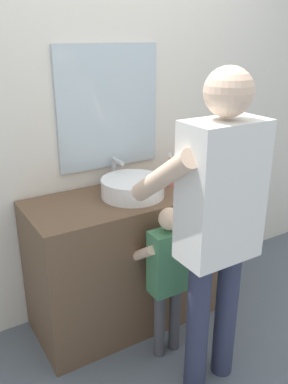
{
  "coord_description": "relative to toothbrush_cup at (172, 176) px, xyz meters",
  "views": [
    {
      "loc": [
        -1.13,
        -1.71,
        1.79
      ],
      "look_at": [
        0.0,
        0.15,
        0.94
      ],
      "focal_mm": 38.27,
      "sensor_mm": 36.0,
      "label": 1
    }
  ],
  "objects": [
    {
      "name": "ground_plane",
      "position": [
        -0.32,
        -0.33,
        -0.92
      ],
      "size": [
        14.0,
        14.0,
        0.0
      ],
      "primitive_type": "plane",
      "color": "slate"
    },
    {
      "name": "back_wall",
      "position": [
        -0.32,
        0.29,
        0.43
      ],
      "size": [
        4.4,
        0.1,
        2.7
      ],
      "color": "silver",
      "rests_on": "ground"
    },
    {
      "name": "vanity_cabinet",
      "position": [
        -0.32,
        -0.03,
        -0.49
      ],
      "size": [
        1.27,
        0.54,
        0.87
      ],
      "primitive_type": "cube",
      "color": "brown",
      "rests_on": "ground"
    },
    {
      "name": "sink_basin",
      "position": [
        -0.32,
        -0.05,
        0.0
      ],
      "size": [
        0.38,
        0.38,
        0.11
      ],
      "color": "white",
      "rests_on": "vanity_cabinet"
    },
    {
      "name": "faucet",
      "position": [
        -0.32,
        0.18,
        0.03
      ],
      "size": [
        0.18,
        0.14,
        0.18
      ],
      "color": "#B7BABF",
      "rests_on": "vanity_cabinet"
    },
    {
      "name": "toothbrush_cup",
      "position": [
        0.0,
        0.0,
        0.0
      ],
      "size": [
        0.07,
        0.07,
        0.21
      ],
      "color": "#D86666",
      "rests_on": "vanity_cabinet"
    },
    {
      "name": "child_toddler",
      "position": [
        -0.32,
        -0.43,
        -0.37
      ],
      "size": [
        0.29,
        0.29,
        0.94
      ],
      "color": "#47474C",
      "rests_on": "ground"
    },
    {
      "name": "adult_parent",
      "position": [
        -0.23,
        -0.7,
        0.08
      ],
      "size": [
        0.52,
        0.55,
        1.67
      ],
      "color": "#2D334C",
      "rests_on": "ground"
    }
  ]
}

